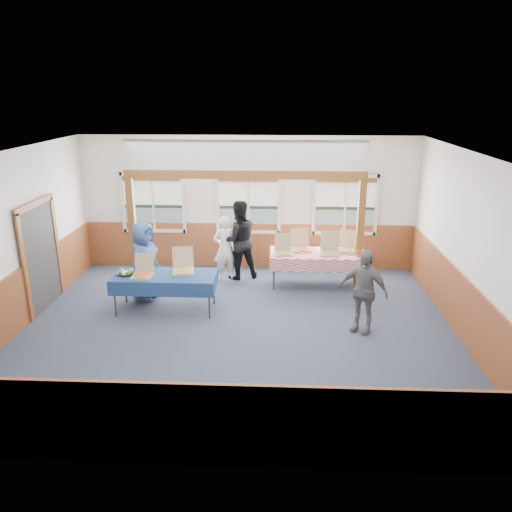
{
  "coord_description": "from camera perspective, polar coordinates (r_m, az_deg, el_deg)",
  "views": [
    {
      "loc": [
        0.73,
        -8.22,
        4.18
      ],
      "look_at": [
        0.3,
        1.0,
        1.11
      ],
      "focal_mm": 35.0,
      "sensor_mm": 36.0,
      "label": 1
    }
  ],
  "objects": [
    {
      "name": "floor",
      "position": [
        9.25,
        -2.15,
        -8.46
      ],
      "size": [
        8.0,
        8.0,
        0.0
      ],
      "primitive_type": "plane",
      "color": "#2C3247",
      "rests_on": "ground"
    },
    {
      "name": "ceiling",
      "position": [
        8.31,
        -2.42,
        11.64
      ],
      "size": [
        8.0,
        8.0,
        0.0
      ],
      "primitive_type": "plane",
      "rotation": [
        3.14,
        0.0,
        0.0
      ],
      "color": "white",
      "rests_on": "wall_back"
    },
    {
      "name": "wall_back",
      "position": [
        12.02,
        -0.87,
        6.03
      ],
      "size": [
        8.0,
        0.0,
        8.0
      ],
      "primitive_type": "plane",
      "rotation": [
        1.57,
        0.0,
        0.0
      ],
      "color": "silver",
      "rests_on": "floor"
    },
    {
      "name": "wall_front",
      "position": [
        5.43,
        -5.45,
        -10.05
      ],
      "size": [
        8.0,
        0.0,
        8.0
      ],
      "primitive_type": "plane",
      "rotation": [
        -1.57,
        0.0,
        0.0
      ],
      "color": "silver",
      "rests_on": "floor"
    },
    {
      "name": "wall_left",
      "position": [
        9.83,
        -26.21,
        1.26
      ],
      "size": [
        0.0,
        8.0,
        8.0
      ],
      "primitive_type": "plane",
      "rotation": [
        1.57,
        0.0,
        1.57
      ],
      "color": "silver",
      "rests_on": "floor"
    },
    {
      "name": "wall_right",
      "position": [
        9.21,
        23.35,
        0.62
      ],
      "size": [
        0.0,
        8.0,
        8.0
      ],
      "primitive_type": "plane",
      "rotation": [
        1.57,
        0.0,
        -1.57
      ],
      "color": "silver",
      "rests_on": "floor"
    },
    {
      "name": "wainscot_back",
      "position": [
        12.27,
        -0.85,
        1.21
      ],
      "size": [
        7.98,
        0.05,
        1.1
      ],
      "primitive_type": "cube",
      "color": "brown",
      "rests_on": "floor"
    },
    {
      "name": "wainscot_front",
      "position": [
        6.02,
        -5.1,
        -18.76
      ],
      "size": [
        7.98,
        0.05,
        1.1
      ],
      "primitive_type": "cube",
      "color": "brown",
      "rests_on": "floor"
    },
    {
      "name": "wainscot_left",
      "position": [
        10.14,
        -25.26,
        -4.41
      ],
      "size": [
        0.05,
        6.98,
        1.1
      ],
      "primitive_type": "cube",
      "color": "brown",
      "rests_on": "floor"
    },
    {
      "name": "wainscot_right",
      "position": [
        9.55,
        22.41,
        -5.39
      ],
      "size": [
        0.05,
        6.98,
        1.1
      ],
      "primitive_type": "cube",
      "color": "brown",
      "rests_on": "floor"
    },
    {
      "name": "cased_opening",
      "position": [
        10.72,
        -23.4,
        -0.11
      ],
      "size": [
        0.06,
        1.3,
        2.1
      ],
      "primitive_type": "cube",
      "color": "#2E2E2E",
      "rests_on": "wall_left"
    },
    {
      "name": "window_left",
      "position": [
        12.32,
        -11.69,
        6.33
      ],
      "size": [
        1.56,
        0.1,
        1.46
      ],
      "color": "silver",
      "rests_on": "wall_back"
    },
    {
      "name": "window_mid",
      "position": [
        11.96,
        -0.88,
        6.35
      ],
      "size": [
        1.56,
        0.1,
        1.46
      ],
      "color": "silver",
      "rests_on": "wall_back"
    },
    {
      "name": "window_right",
      "position": [
        12.04,
        10.17,
        6.15
      ],
      "size": [
        1.56,
        0.1,
        1.46
      ],
      "color": "silver",
      "rests_on": "wall_back"
    },
    {
      "name": "post_left",
      "position": [
        11.4,
        -13.89,
        2.72
      ],
      "size": [
        0.15,
        0.15,
        2.4
      ],
      "primitive_type": "cube",
      "color": "brown",
      "rests_on": "floor"
    },
    {
      "name": "post_right",
      "position": [
        11.08,
        11.79,
        2.42
      ],
      "size": [
        0.15,
        0.15,
        2.4
      ],
      "primitive_type": "cube",
      "color": "brown",
      "rests_on": "floor"
    },
    {
      "name": "cross_beam",
      "position": [
        10.68,
        -1.29,
        9.31
      ],
      "size": [
        5.15,
        0.18,
        0.18
      ],
      "primitive_type": "cube",
      "color": "brown",
      "rests_on": "post_left"
    },
    {
      "name": "table_left",
      "position": [
        9.93,
        -10.39,
        -2.39
      ],
      "size": [
        2.02,
        0.92,
        0.76
      ],
      "rotation": [
        0.0,
        0.0,
        -0.02
      ],
      "color": "#2E2E2E",
      "rests_on": "floor"
    },
    {
      "name": "table_right",
      "position": [
        11.14,
        7.06,
        0.12
      ],
      "size": [
        2.26,
        1.4,
        0.76
      ],
      "rotation": [
        0.0,
        0.0,
        0.23
      ],
      "color": "#2E2E2E",
      "rests_on": "floor"
    },
    {
      "name": "pizza_box_a",
      "position": [
        9.88,
        -12.83,
        -1.92
      ],
      "size": [
        0.37,
        0.46,
        0.4
      ],
      "rotation": [
        0.0,
        0.0,
        0.01
      ],
      "color": "tan",
      "rests_on": "table_left"
    },
    {
      "name": "pizza_box_b",
      "position": [
        9.96,
        -8.31,
        -1.46
      ],
      "size": [
        0.5,
        0.57,
        0.45
      ],
      "rotation": [
        0.0,
        0.0,
        0.18
      ],
      "color": "tan",
      "rests_on": "table_left"
    },
    {
      "name": "pizza_box_c",
      "position": [
        10.98,
        3.19,
        0.58
      ],
      "size": [
        0.42,
        0.49,
        0.41
      ],
      "rotation": [
        0.0,
        0.0,
        0.09
      ],
      "color": "tan",
      "rests_on": "table_right"
    },
    {
      "name": "pizza_box_d",
      "position": [
        11.27,
        5.2,
        1.02
      ],
      "size": [
        0.49,
        0.56,
        0.45
      ],
      "rotation": [
        0.0,
        0.0,
        0.16
      ],
      "color": "tan",
      "rests_on": "table_right"
    },
    {
      "name": "pizza_box_e",
      "position": [
        11.06,
        8.42,
        0.55
      ],
      "size": [
        0.44,
        0.53,
        0.44
      ],
      "rotation": [
        0.0,
        0.0,
        -0.08
      ],
      "color": "tan",
      "rests_on": "table_right"
    },
    {
      "name": "pizza_box_f",
      "position": [
        11.31,
        10.37,
        0.85
      ],
      "size": [
        0.51,
        0.57,
        0.43
      ],
      "rotation": [
        0.0,
        0.0,
        -0.26
      ],
      "color": "tan",
      "rests_on": "table_right"
    },
    {
      "name": "veggie_tray",
      "position": [
        10.09,
        -14.58,
        -1.83
      ],
      "size": [
        0.4,
        0.4,
        0.09
      ],
      "color": "black",
      "rests_on": "table_left"
    },
    {
      "name": "drink_glass",
      "position": [
        10.97,
        11.61,
        0.27
      ],
      "size": [
        0.07,
        0.07,
        0.15
      ],
      "primitive_type": "cylinder",
      "color": "#9C541A",
      "rests_on": "table_right"
    },
    {
      "name": "woman_white",
      "position": [
        11.38,
        -3.54,
        0.88
      ],
      "size": [
        0.64,
        0.52,
        1.51
      ],
      "primitive_type": "imported",
      "rotation": [
        0.0,
        0.0,
        3.47
      ],
      "color": "white",
      "rests_on": "floor"
    },
    {
      "name": "woman_black",
      "position": [
        11.45,
        -2.02,
        1.85
      ],
      "size": [
        1.08,
        0.97,
        1.83
      ],
      "primitive_type": "imported",
      "rotation": [
        0.0,
        0.0,
        3.51
      ],
      "color": "black",
      "rests_on": "floor"
    },
    {
      "name": "man_blue",
      "position": [
        10.56,
        -12.65,
        -0.54
      ],
      "size": [
        0.75,
        0.93,
        1.66
      ],
      "primitive_type": "imported",
      "rotation": [
        0.0,
        0.0,
        1.27
      ],
      "color": "#3A5791",
      "rests_on": "floor"
    },
    {
      "name": "person_grey",
      "position": [
        9.13,
        12.16,
        -3.92
      ],
      "size": [
        0.97,
        0.79,
        1.55
      ],
      "primitive_type": "imported",
      "rotation": [
        0.0,
        0.0,
        -0.55
      ],
      "color": "slate",
      "rests_on": "floor"
    }
  ]
}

